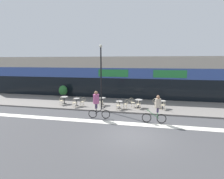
{
  "coord_description": "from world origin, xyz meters",
  "views": [
    {
      "loc": [
        0.8,
        -10.21,
        4.53
      ],
      "look_at": [
        -2.38,
        5.36,
        1.93
      ],
      "focal_mm": 28.0,
      "sensor_mm": 36.0,
      "label": 1
    }
  ],
  "objects_px": {
    "bistro_table_1": "(77,101)",
    "cafe_chair_4_near": "(138,104)",
    "bistro_table_5": "(162,103)",
    "bistro_table_2": "(102,100)",
    "cafe_chair_5_near": "(163,104)",
    "planter_pot": "(63,91)",
    "cafe_chair_2_near": "(101,101)",
    "cyclist_0": "(97,102)",
    "cafe_chair_1_near": "(74,102)",
    "cafe_chair_5_side": "(156,102)",
    "cyclist_1": "(157,107)",
    "cafe_chair_4_side": "(132,102)",
    "cafe_chair_0_near": "(61,100)",
    "bistro_table_3": "(119,103)",
    "lamp_post": "(101,73)",
    "bistro_table_0": "(64,99)",
    "cafe_chair_3_near": "(118,105)",
    "bistro_table_4": "(139,102)",
    "cafe_chair_1_side": "(83,101)",
    "cafe_chair_3_side": "(126,103)"
  },
  "relations": [
    {
      "from": "bistro_table_3",
      "to": "cafe_chair_1_near",
      "type": "bearing_deg",
      "value": -172.75
    },
    {
      "from": "cafe_chair_1_near",
      "to": "cyclist_1",
      "type": "height_order",
      "value": "cyclist_1"
    },
    {
      "from": "cafe_chair_3_side",
      "to": "cafe_chair_5_near",
      "type": "distance_m",
      "value": 3.38
    },
    {
      "from": "cafe_chair_2_near",
      "to": "cafe_chair_5_side",
      "type": "distance_m",
      "value": 5.28
    },
    {
      "from": "bistro_table_2",
      "to": "cyclist_1",
      "type": "relative_size",
      "value": 0.35
    },
    {
      "from": "cafe_chair_3_side",
      "to": "lamp_post",
      "type": "relative_size",
      "value": 0.15
    },
    {
      "from": "bistro_table_5",
      "to": "planter_pot",
      "type": "bearing_deg",
      "value": 166.89
    },
    {
      "from": "bistro_table_2",
      "to": "cafe_chair_3_near",
      "type": "xyz_separation_m",
      "value": [
        1.9,
        -1.65,
        0.0
      ]
    },
    {
      "from": "cafe_chair_4_side",
      "to": "cafe_chair_5_side",
      "type": "xyz_separation_m",
      "value": [
        2.22,
        0.17,
        0.0
      ]
    },
    {
      "from": "bistro_table_2",
      "to": "cafe_chair_5_side",
      "type": "height_order",
      "value": "cafe_chair_5_side"
    },
    {
      "from": "bistro_table_5",
      "to": "cafe_chair_3_side",
      "type": "xyz_separation_m",
      "value": [
        -3.35,
        -0.9,
        0.01
      ]
    },
    {
      "from": "bistro_table_5",
      "to": "planter_pot",
      "type": "distance_m",
      "value": 11.81
    },
    {
      "from": "bistro_table_5",
      "to": "cafe_chair_4_side",
      "type": "distance_m",
      "value": 2.85
    },
    {
      "from": "cafe_chair_1_near",
      "to": "planter_pot",
      "type": "bearing_deg",
      "value": 36.91
    },
    {
      "from": "cafe_chair_3_near",
      "to": "cyclist_1",
      "type": "bearing_deg",
      "value": -122.15
    },
    {
      "from": "bistro_table_0",
      "to": "cafe_chair_0_near",
      "type": "relative_size",
      "value": 0.86
    },
    {
      "from": "bistro_table_4",
      "to": "cafe_chair_5_near",
      "type": "xyz_separation_m",
      "value": [
        2.23,
        -0.46,
        -0.03
      ]
    },
    {
      "from": "cafe_chair_4_near",
      "to": "cafe_chair_4_side",
      "type": "distance_m",
      "value": 0.89
    },
    {
      "from": "cafe_chair_1_side",
      "to": "cafe_chair_5_near",
      "type": "height_order",
      "value": "same"
    },
    {
      "from": "bistro_table_1",
      "to": "cafe_chair_4_near",
      "type": "bearing_deg",
      "value": 0.21
    },
    {
      "from": "cafe_chair_5_near",
      "to": "planter_pot",
      "type": "height_order",
      "value": "planter_pot"
    },
    {
      "from": "cafe_chair_0_near",
      "to": "cafe_chair_5_side",
      "type": "xyz_separation_m",
      "value": [
        9.28,
        0.85,
        0.0
      ]
    },
    {
      "from": "cafe_chair_2_near",
      "to": "cyclist_0",
      "type": "bearing_deg",
      "value": -173.19
    },
    {
      "from": "cafe_chair_4_near",
      "to": "planter_pot",
      "type": "height_order",
      "value": "planter_pot"
    },
    {
      "from": "bistro_table_2",
      "to": "cyclist_1",
      "type": "distance_m",
      "value": 6.57
    },
    {
      "from": "cafe_chair_4_side",
      "to": "cafe_chair_5_near",
      "type": "xyz_separation_m",
      "value": [
        2.86,
        -0.46,
        0.0
      ]
    },
    {
      "from": "bistro_table_0",
      "to": "bistro_table_5",
      "type": "bearing_deg",
      "value": 1.29
    },
    {
      "from": "cafe_chair_4_side",
      "to": "cyclist_0",
      "type": "xyz_separation_m",
      "value": [
        -2.49,
        -3.57,
        0.68
      ]
    },
    {
      "from": "bistro_table_2",
      "to": "cafe_chair_1_near",
      "type": "distance_m",
      "value": 2.86
    },
    {
      "from": "bistro_table_3",
      "to": "cafe_chair_0_near",
      "type": "bearing_deg",
      "value": 179.61
    },
    {
      "from": "cafe_chair_1_side",
      "to": "cafe_chair_3_side",
      "type": "bearing_deg",
      "value": 175.48
    },
    {
      "from": "cafe_chair_1_side",
      "to": "lamp_post",
      "type": "relative_size",
      "value": 0.15
    },
    {
      "from": "cafe_chair_0_near",
      "to": "cafe_chair_4_side",
      "type": "distance_m",
      "value": 7.1
    },
    {
      "from": "bistro_table_2",
      "to": "cafe_chair_5_near",
      "type": "relative_size",
      "value": 0.81
    },
    {
      "from": "bistro_table_0",
      "to": "cyclist_1",
      "type": "bearing_deg",
      "value": -21.87
    },
    {
      "from": "cafe_chair_4_near",
      "to": "lamp_post",
      "type": "xyz_separation_m",
      "value": [
        -3.38,
        -0.63,
        2.82
      ]
    },
    {
      "from": "cafe_chair_4_near",
      "to": "planter_pot",
      "type": "distance_m",
      "value": 9.92
    },
    {
      "from": "lamp_post",
      "to": "bistro_table_2",
      "type": "bearing_deg",
      "value": 100.75
    },
    {
      "from": "bistro_table_5",
      "to": "bistro_table_2",
      "type": "bearing_deg",
      "value": 178.73
    },
    {
      "from": "cafe_chair_1_side",
      "to": "cyclist_1",
      "type": "height_order",
      "value": "cyclist_1"
    },
    {
      "from": "bistro_table_4",
      "to": "cyclist_0",
      "type": "relative_size",
      "value": 0.35
    },
    {
      "from": "bistro_table_5",
      "to": "cafe_chair_5_near",
      "type": "height_order",
      "value": "cafe_chair_5_near"
    },
    {
      "from": "bistro_table_5",
      "to": "cafe_chair_2_near",
      "type": "relative_size",
      "value": 0.8
    },
    {
      "from": "cafe_chair_4_side",
      "to": "cafe_chair_4_near",
      "type": "bearing_deg",
      "value": -48.34
    },
    {
      "from": "cafe_chair_3_near",
      "to": "cafe_chair_5_near",
      "type": "xyz_separation_m",
      "value": [
        3.99,
        0.89,
        0.0
      ]
    },
    {
      "from": "bistro_table_1",
      "to": "cyclist_1",
      "type": "bearing_deg",
      "value": -22.29
    },
    {
      "from": "cafe_chair_1_near",
      "to": "cafe_chair_5_side",
      "type": "height_order",
      "value": "same"
    },
    {
      "from": "cafe_chair_0_near",
      "to": "planter_pot",
      "type": "height_order",
      "value": "planter_pot"
    },
    {
      "from": "bistro_table_4",
      "to": "cafe_chair_4_near",
      "type": "distance_m",
      "value": 0.63
    },
    {
      "from": "bistro_table_5",
      "to": "cafe_chair_1_near",
      "type": "relative_size",
      "value": 0.8
    }
  ]
}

